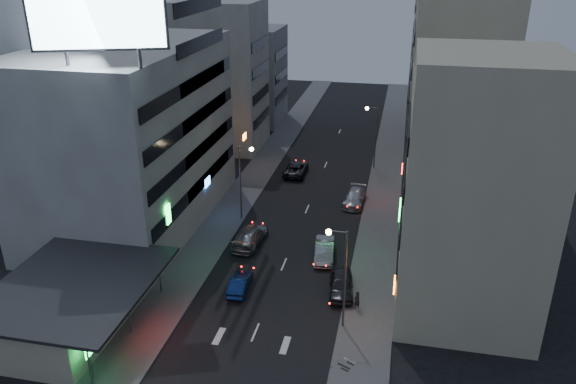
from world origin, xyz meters
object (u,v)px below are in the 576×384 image
(parked_car_right_mid, at_px, (324,250))
(parked_car_left, at_px, (296,168))
(parked_car_right_near, at_px, (341,284))
(road_car_blue, at_px, (240,284))
(road_car_silver, at_px, (250,236))
(parked_car_right_far, at_px, (355,198))
(person, at_px, (357,300))
(scooter_black_b, at_px, (351,362))
(scooter_silver_b, at_px, (357,357))

(parked_car_right_mid, relative_size, parked_car_left, 0.87)
(parked_car_right_near, xyz_separation_m, parked_car_left, (-8.80, 25.40, -0.05))
(road_car_blue, bearing_deg, road_car_silver, -83.25)
(parked_car_right_mid, height_order, road_car_silver, road_car_silver)
(parked_car_right_far, height_order, person, person)
(parked_car_right_near, distance_m, parked_car_right_mid, 5.86)
(parked_car_left, distance_m, road_car_blue, 26.76)
(parked_car_right_near, bearing_deg, person, -61.91)
(parked_car_left, relative_size, scooter_black_b, 3.36)
(parked_car_right_near, bearing_deg, scooter_black_b, -85.88)
(parked_car_right_far, relative_size, person, 3.28)
(parked_car_left, relative_size, road_car_silver, 0.96)
(parked_car_right_mid, height_order, parked_car_right_far, parked_car_right_mid)
(parked_car_right_mid, bearing_deg, parked_car_right_near, -74.45)
(person, relative_size, scooter_black_b, 0.96)
(parked_car_right_mid, distance_m, scooter_black_b, 15.04)
(parked_car_right_mid, height_order, road_car_blue, parked_car_right_mid)
(parked_car_right_near, height_order, parked_car_right_mid, parked_car_right_near)
(parked_car_left, bearing_deg, road_car_blue, 91.02)
(parked_car_left, bearing_deg, scooter_silver_b, 107.77)
(road_car_silver, distance_m, scooter_silver_b, 19.02)
(parked_car_right_near, height_order, parked_car_right_far, parked_car_right_near)
(road_car_silver, xyz_separation_m, scooter_black_b, (11.42, -15.64, -0.22))
(road_car_silver, bearing_deg, road_car_blue, 102.86)
(parked_car_right_far, bearing_deg, parked_car_left, 141.06)
(parked_car_right_far, distance_m, road_car_silver, 14.48)
(parked_car_left, bearing_deg, parked_car_right_far, 137.41)
(parked_car_left, relative_size, scooter_silver_b, 3.48)
(scooter_black_b, xyz_separation_m, scooter_silver_b, (0.30, 0.66, -0.02))
(scooter_black_b, bearing_deg, road_car_silver, 61.03)
(parked_car_right_near, relative_size, scooter_silver_b, 3.03)
(scooter_silver_b, bearing_deg, parked_car_right_far, 30.56)
(road_car_silver, bearing_deg, scooter_silver_b, 131.29)
(parked_car_right_far, bearing_deg, scooter_black_b, -81.29)
(parked_car_right_mid, bearing_deg, scooter_black_b, -81.07)
(person, xyz_separation_m, scooter_black_b, (0.31, -6.95, -0.29))
(parked_car_left, xyz_separation_m, parked_car_right_far, (8.16, -7.47, -0.02))
(scooter_silver_b, bearing_deg, parked_car_left, 42.47)
(scooter_black_b, distance_m, scooter_silver_b, 0.73)
(scooter_black_b, relative_size, scooter_silver_b, 1.03)
(parked_car_right_far, xyz_separation_m, road_car_blue, (-7.63, -19.29, -0.08))
(road_car_blue, distance_m, scooter_silver_b, 12.55)
(parked_car_right_mid, xyz_separation_m, scooter_black_b, (4.00, -14.50, -0.17))
(parked_car_right_mid, relative_size, scooter_silver_b, 3.01)
(parked_car_right_far, distance_m, scooter_black_b, 27.12)
(parked_car_right_near, relative_size, scooter_black_b, 2.93)
(parked_car_left, bearing_deg, scooter_black_b, 106.99)
(parked_car_left, height_order, parked_car_right_far, parked_car_left)
(parked_car_right_mid, xyz_separation_m, parked_car_left, (-6.60, 19.97, -0.02))
(person, bearing_deg, scooter_black_b, 48.86)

